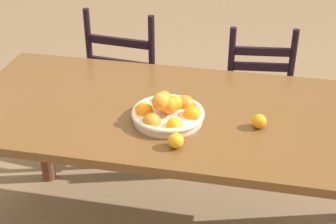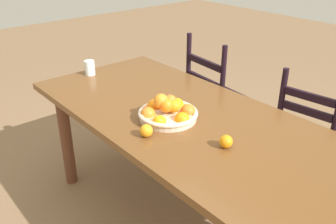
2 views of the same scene
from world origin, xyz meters
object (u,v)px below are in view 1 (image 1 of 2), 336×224
at_px(fruit_bowl, 168,112).
at_px(orange_loose_1, 176,141).
at_px(chair_by_cabinet, 255,98).
at_px(dining_table, 182,129).
at_px(chair_near_window, 131,86).
at_px(orange_loose_0, 259,121).

relative_size(fruit_bowl, orange_loose_1, 5.02).
bearing_deg(chair_by_cabinet, orange_loose_1, 68.54).
bearing_deg(orange_loose_1, fruit_bowl, 110.44).
relative_size(chair_by_cabinet, fruit_bowl, 2.97).
relative_size(dining_table, chair_near_window, 2.03).
xyz_separation_m(chair_near_window, fruit_bowl, (0.41, -0.86, 0.35)).
xyz_separation_m(fruit_bowl, orange_loose_0, (0.39, 0.02, -0.01)).
bearing_deg(orange_loose_1, chair_near_window, 114.68).
bearing_deg(fruit_bowl, dining_table, 64.20).
xyz_separation_m(chair_near_window, orange_loose_1, (0.48, -1.06, 0.34)).
relative_size(orange_loose_0, orange_loose_1, 0.99).
height_order(dining_table, orange_loose_1, orange_loose_1).
bearing_deg(dining_table, fruit_bowl, -115.80).
height_order(dining_table, chair_near_window, chair_near_window).
bearing_deg(orange_loose_1, orange_loose_0, 34.53).
bearing_deg(dining_table, chair_by_cabinet, 68.21).
xyz_separation_m(dining_table, orange_loose_0, (0.34, -0.08, 0.13)).
bearing_deg(orange_loose_0, fruit_bowl, -177.47).
height_order(chair_near_window, orange_loose_0, chair_near_window).
xyz_separation_m(chair_by_cabinet, orange_loose_0, (0.03, -0.85, 0.35)).
distance_m(dining_table, orange_loose_1, 0.33).
distance_m(dining_table, orange_loose_0, 0.37).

